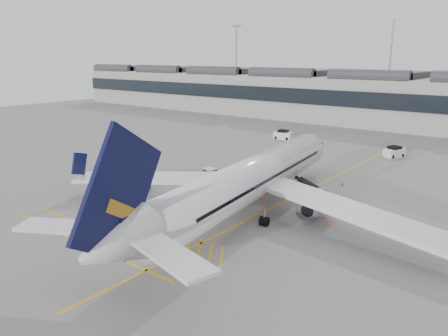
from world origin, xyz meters
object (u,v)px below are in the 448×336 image
Objects in this scene: airliner_main at (248,181)px; belt_loader at (303,191)px; baggage_cart_a at (257,183)px; ramp_agent_a at (264,192)px; ramp_agent_b at (222,190)px; pushback_tug at (138,185)px.

belt_loader is at bearing 71.82° from airliner_main.
baggage_cart_a reaches higher than ramp_agent_a.
ramp_agent_a is at bearing -128.27° from belt_loader.
airliner_main reaches higher than ramp_agent_b.
airliner_main is 9.61m from belt_loader.
ramp_agent_b is 0.68× the size of pushback_tug.
belt_loader is 1.78× the size of pushback_tug.
airliner_main is at bearing -14.35° from pushback_tug.
pushback_tug is at bearing 177.41° from airliner_main.
belt_loader is 5.61m from baggage_cart_a.
pushback_tug is (-14.22, -6.06, -0.33)m from ramp_agent_a.
ramp_agent_b is at bearing -104.07° from baggage_cart_a.
baggage_cart_a is 4.90m from ramp_agent_b.
ramp_agent_a is 15.46m from pushback_tug.
airliner_main is 15.30× the size of pushback_tug.
airliner_main is 8.05m from baggage_cart_a.
belt_loader is at bearing -168.43° from ramp_agent_b.
airliner_main reaches higher than belt_loader.
ramp_agent_b is 10.74m from pushback_tug.
airliner_main reaches higher than baggage_cart_a.
ramp_agent_a is 0.97× the size of ramp_agent_b.
baggage_cart_a is at bearing 109.38° from airliner_main.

